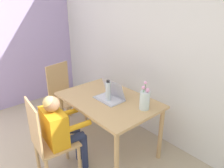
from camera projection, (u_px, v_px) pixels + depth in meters
wall_back at (166, 47)px, 2.58m from camera, size 6.40×0.05×2.50m
dining_table at (108, 105)px, 2.57m from camera, size 1.15×0.79×0.70m
chair_occupied at (48, 141)px, 2.20m from camera, size 0.44×0.44×0.92m
chair_spare at (65, 95)px, 3.19m from camera, size 0.47×0.47×0.92m
person_seated at (59, 127)px, 2.22m from camera, size 0.41×0.46×0.94m
laptop at (111, 95)px, 2.52m from camera, size 0.34×0.23×0.22m
flower_vase at (145, 100)px, 2.28m from camera, size 0.11×0.11×0.31m
water_bottle at (108, 91)px, 2.44m from camera, size 0.06×0.06×0.25m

